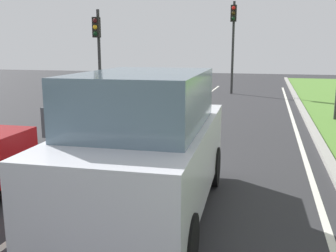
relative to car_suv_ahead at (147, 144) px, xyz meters
name	(u,v)px	position (x,y,z in m)	size (l,w,h in m)	color
ground_plane	(174,138)	(-0.89, 5.29, -1.17)	(60.00, 60.00, 0.00)	#2D2D30
lane_line_center	(151,136)	(-1.59, 5.29, -1.16)	(0.12, 32.00, 0.01)	silver
lane_line_right_edge	(301,145)	(2.71, 5.29, -1.16)	(0.12, 32.00, 0.01)	silver
curb_right	(320,144)	(3.21, 5.29, -1.11)	(0.24, 48.00, 0.12)	#9E9B93
car_suv_ahead	(147,144)	(0.00, 0.00, 0.00)	(2.11, 4.57, 2.28)	silver
car_hatchback_far	(100,107)	(-3.08, 4.94, -0.28)	(1.78, 3.72, 1.78)	#474C51
traffic_light_overhead_left	(98,42)	(-5.89, 11.00, 1.72)	(0.32, 0.50, 4.34)	#2D2D2D
traffic_light_far_median	(233,32)	(-0.30, 16.88, 2.34)	(0.32, 0.50, 5.18)	#2D2D2D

